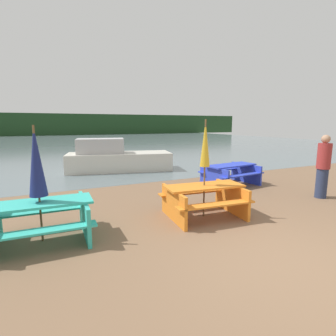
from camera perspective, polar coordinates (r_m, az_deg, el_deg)
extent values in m
plane|color=brown|center=(4.71, 24.34, -18.31)|extent=(60.00, 60.00, 0.00)
cube|color=slate|center=(34.01, -20.15, 5.44)|extent=(60.00, 50.00, 0.00)
cube|color=#1E3D1E|center=(53.89, -22.44, 8.77)|extent=(80.00, 1.60, 4.00)
cube|color=orange|center=(6.09, 7.88, -3.92)|extent=(1.85, 0.87, 0.04)
cube|color=orange|center=(5.70, 10.43, -7.82)|extent=(1.81, 0.45, 0.04)
cube|color=orange|center=(6.63, 5.59, -5.21)|extent=(1.81, 0.45, 0.04)
cube|color=orange|center=(5.88, 1.21, -8.09)|extent=(0.20, 1.38, 0.70)
cube|color=orange|center=(6.56, 13.68, -6.47)|extent=(0.20, 1.38, 0.70)
cube|color=#33B7A8|center=(5.30, -26.14, -6.88)|extent=(1.82, 0.76, 0.04)
cube|color=#33B7A8|center=(4.88, -26.09, -12.27)|extent=(1.81, 0.34, 0.04)
cube|color=#33B7A8|center=(5.92, -25.73, -8.44)|extent=(1.81, 0.34, 0.04)
cube|color=#33B7A8|center=(5.42, -17.68, -10.11)|extent=(0.11, 1.38, 0.70)
cube|color=blue|center=(9.43, 13.54, 0.60)|extent=(1.91, 0.90, 0.04)
cube|color=blue|center=(9.10, 15.95, -1.46)|extent=(1.86, 0.49, 0.04)
cube|color=blue|center=(9.86, 11.20, -0.44)|extent=(1.86, 0.49, 0.04)
cube|color=blue|center=(8.96, 9.95, -2.10)|extent=(0.23, 1.38, 0.68)
cube|color=blue|center=(10.06, 16.57, -1.08)|extent=(0.23, 1.38, 0.68)
cylinder|color=brown|center=(5.22, -26.42, -3.35)|extent=(0.04, 0.04, 2.12)
cone|color=navy|center=(5.15, -26.77, 1.35)|extent=(0.31, 0.31, 1.26)
cylinder|color=brown|center=(6.01, 7.97, -0.25)|extent=(0.04, 0.04, 2.24)
cone|color=gold|center=(5.94, 8.10, 5.38)|extent=(0.22, 0.22, 1.06)
cube|color=beige|center=(12.29, -10.45, 1.37)|extent=(4.89, 2.66, 0.82)
cube|color=#B2B2B2|center=(12.20, -14.48, 4.67)|extent=(2.25, 1.59, 0.66)
cylinder|color=#283351|center=(8.84, 30.42, -2.87)|extent=(0.31, 0.31, 0.86)
cylinder|color=maroon|center=(8.72, 30.86, 2.25)|extent=(0.37, 0.37, 0.73)
sphere|color=tan|center=(8.68, 31.14, 5.42)|extent=(0.24, 0.24, 0.24)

